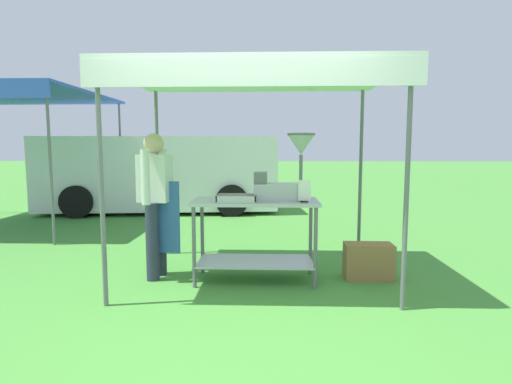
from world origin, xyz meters
TOP-DOWN VIEW (x-y plane):
  - ground_plane at (0.00, 6.00)m, footprint 70.00×70.00m
  - stall_canopy at (0.12, 1.08)m, footprint 2.91×2.06m
  - donut_cart at (0.12, 0.98)m, footprint 1.35×0.62m
  - donut_tray at (-0.07, 0.84)m, footprint 0.41×0.28m
  - donut_fryer at (0.45, 0.99)m, footprint 0.65×0.29m
  - menu_sign at (0.64, 0.81)m, footprint 0.13×0.05m
  - vendor at (-0.98, 1.05)m, footprint 0.46×0.54m
  - supply_crate at (1.38, 1.09)m, footprint 0.53×0.29m
  - van_white at (-2.21, 6.00)m, footprint 5.35×2.48m
  - neighbour_tent at (-4.54, 3.92)m, footprint 3.35×3.07m

SIDE VIEW (x-z plane):
  - ground_plane at x=0.00m, z-range 0.00..0.00m
  - supply_crate at x=1.38m, z-range 0.00..0.39m
  - donut_cart at x=0.12m, z-range 0.19..1.08m
  - van_white at x=-2.21m, z-range 0.03..1.72m
  - vendor at x=-0.98m, z-range 0.10..1.71m
  - donut_tray at x=-0.07m, z-range 0.88..0.96m
  - menu_sign at x=0.64m, z-range 0.87..1.11m
  - donut_fryer at x=0.45m, z-range 0.82..1.54m
  - stall_canopy at x=0.12m, z-range 1.03..3.28m
  - neighbour_tent at x=-4.54m, z-range 1.15..3.59m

